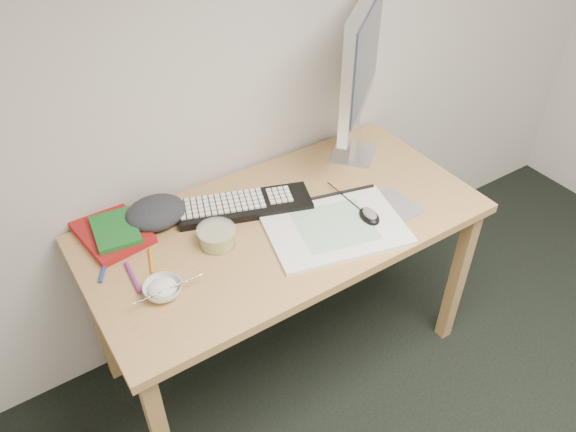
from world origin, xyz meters
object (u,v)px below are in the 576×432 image
(desk, at_px, (285,238))
(rice_bowl, at_px, (163,290))
(keyboard, at_px, (245,206))
(sketchpad, at_px, (335,227))
(monitor, at_px, (361,62))

(desk, height_order, rice_bowl, rice_bowl)
(keyboard, bearing_deg, sketchpad, -32.41)
(sketchpad, relative_size, monitor, 0.73)
(sketchpad, height_order, keyboard, keyboard)
(desk, xyz_separation_m, monitor, (0.46, 0.20, 0.48))
(monitor, bearing_deg, rice_bowl, 156.66)
(keyboard, distance_m, rice_bowl, 0.47)
(sketchpad, bearing_deg, desk, 147.31)
(monitor, bearing_deg, keyboard, 146.75)
(keyboard, xyz_separation_m, rice_bowl, (-0.41, -0.22, 0.00))
(keyboard, bearing_deg, desk, -38.24)
(desk, xyz_separation_m, keyboard, (-0.08, 0.13, 0.10))
(monitor, height_order, rice_bowl, monitor)
(desk, xyz_separation_m, sketchpad, (0.12, -0.13, 0.09))
(rice_bowl, bearing_deg, desk, 10.33)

